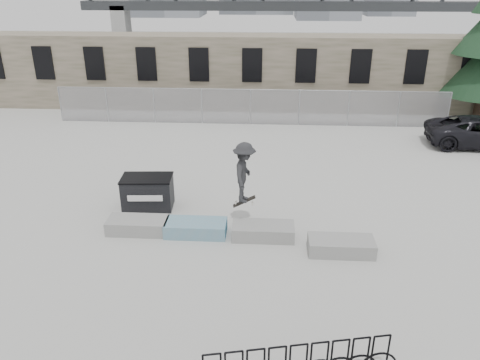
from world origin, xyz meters
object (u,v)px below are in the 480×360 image
planter_center_right (263,231)px  planter_center_left (196,227)px  planter_offset (341,245)px  skateboarder (244,173)px  dumpster (148,192)px  planter_far_left (138,225)px

planter_center_right → planter_center_left: bearing=178.2°
planter_center_left → planter_offset: size_ratio=1.00×
planter_center_right → planter_offset: (2.40, -0.76, 0.00)m
planter_center_left → skateboarder: (1.56, 0.57, 1.75)m
planter_center_left → dumpster: 2.77m
planter_center_left → planter_offset: same height
planter_offset → dumpster: size_ratio=1.06×
planter_far_left → planter_center_right: (4.15, -0.13, 0.00)m
planter_far_left → dumpster: (-0.08, 1.79, 0.35)m
planter_center_right → skateboarder: 1.97m
planter_center_right → planter_offset: same height
planter_offset → planter_far_left: bearing=172.2°
planter_center_left → planter_center_right: (2.21, -0.07, 0.00)m
planter_offset → dumpster: 7.16m
planter_center_left → skateboarder: 2.41m
skateboarder → planter_offset: bearing=-108.2°
planter_offset → skateboarder: (-3.05, 1.40, 1.75)m
planter_center_left → planter_offset: (4.61, -0.83, 0.00)m
planter_center_left → dumpster: size_ratio=1.06×
planter_center_left → planter_center_right: size_ratio=1.00×
dumpster → planter_far_left: bearing=-91.1°
planter_far_left → planter_offset: size_ratio=1.00×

